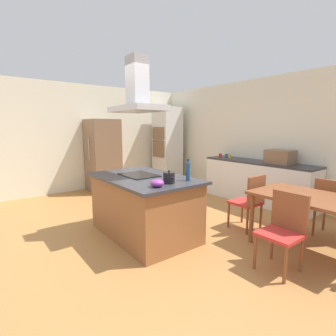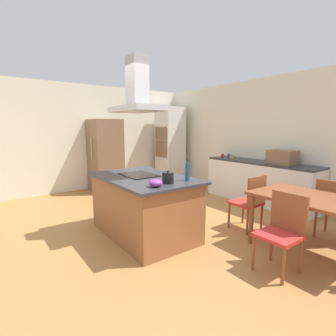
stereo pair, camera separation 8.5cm
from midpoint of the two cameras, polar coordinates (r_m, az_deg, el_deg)
ground at (r=4.98m, az=9.24°, el=-10.10°), size 16.00×16.00×0.00m
wall_back at (r=6.11m, az=20.99°, el=5.90°), size 7.20×0.10×2.70m
wall_left at (r=7.28m, az=-13.65°, el=6.66°), size 0.10×8.80×2.70m
kitchen_island at (r=3.93m, az=-5.98°, el=-8.34°), size 1.74×1.09×0.90m
cooktop at (r=3.93m, az=-7.11°, el=-1.54°), size 0.60×0.44×0.01m
tea_kettle at (r=3.34m, az=-0.49°, el=-2.17°), size 0.20×0.15×0.17m
olive_oil_bottle at (r=3.50m, az=3.80°, el=-0.79°), size 0.06×0.06×0.30m
mixing_bowl at (r=3.15m, az=-3.21°, el=-3.37°), size 0.17×0.17×0.10m
back_counter at (r=5.89m, az=18.86°, el=-2.92°), size 2.45×0.62×0.90m
countertop_microwave at (r=5.56m, az=23.27°, el=2.30°), size 0.50×0.38×0.28m
coffee_mug_red at (r=6.36m, az=11.19°, el=2.77°), size 0.08×0.08×0.09m
coffee_mug_blue at (r=6.31m, az=12.57°, el=2.68°), size 0.08×0.08×0.09m
coffee_mug_yellow at (r=6.20m, az=13.15°, el=2.54°), size 0.08×0.08×0.09m
wall_oven_stack at (r=7.65m, az=-0.49°, el=5.16°), size 0.70×0.66×2.20m
refrigerator at (r=6.74m, az=-14.67°, el=2.70°), size 0.80×0.73×1.82m
dining_table at (r=3.78m, az=28.81°, el=-6.77°), size 1.40×0.90×0.75m
chair_facing_island at (r=3.25m, az=23.71°, el=-11.83°), size 0.42×0.42×0.89m
chair_facing_back_wall at (r=4.42m, az=32.19°, el=-7.00°), size 0.42×0.42×0.89m
chair_at_left_end at (r=4.25m, az=17.25°, el=-6.59°), size 0.42×0.42×0.89m
range_hood at (r=3.89m, az=-7.47°, el=16.04°), size 0.90×0.55×0.78m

